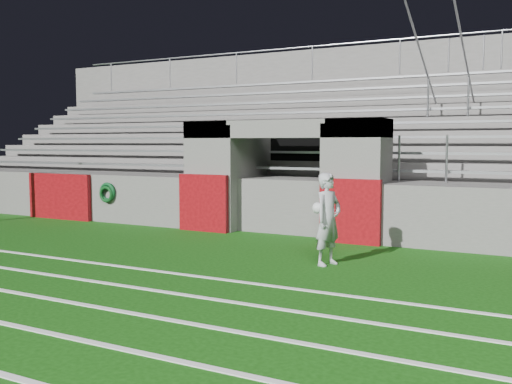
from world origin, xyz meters
The scene contains 4 objects.
ground centered at (0.00, 0.00, 0.00)m, with size 90.00×90.00×0.00m, color #10440B.
stadium_structure centered at (0.00, 7.97, 1.49)m, with size 26.00×8.48×5.42m.
goalkeeper_with_ball centered at (2.13, 0.76, 0.80)m, with size 0.54×0.67×1.58m.
hose_coil centered at (-4.78, 2.93, 0.79)m, with size 0.51×0.14×0.53m.
Camera 1 is at (5.52, -8.34, 2.09)m, focal length 40.00 mm.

